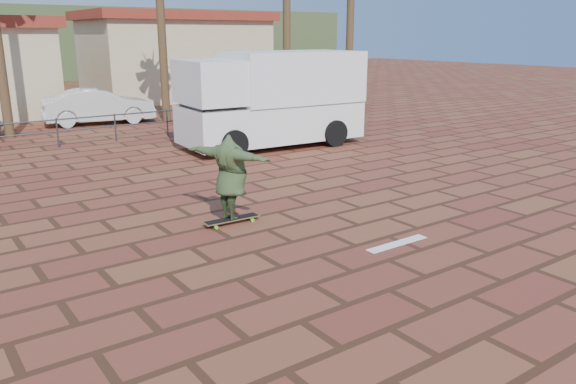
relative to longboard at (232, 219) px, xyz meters
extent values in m
plane|color=brown|center=(1.23, -1.56, -0.10)|extent=(120.00, 120.00, 0.00)
cube|color=white|center=(1.93, -2.76, -0.09)|extent=(1.40, 0.22, 0.01)
cylinder|color=#47494F|center=(-0.77, 10.44, 0.40)|extent=(0.06, 0.06, 1.00)
cylinder|color=#47494F|center=(1.23, 10.44, 0.40)|extent=(0.06, 0.06, 1.00)
cylinder|color=#47494F|center=(3.23, 10.44, 0.40)|extent=(0.06, 0.06, 1.00)
cylinder|color=#47494F|center=(5.23, 10.44, 0.40)|extent=(0.06, 0.06, 1.00)
cylinder|color=#47494F|center=(7.23, 10.44, 0.40)|extent=(0.06, 0.06, 1.00)
cylinder|color=#47494F|center=(9.23, 10.44, 0.40)|extent=(0.06, 0.06, 1.00)
cylinder|color=#47494F|center=(11.23, 10.44, 0.40)|extent=(0.06, 0.06, 1.00)
cylinder|color=#47494F|center=(13.23, 10.44, 0.40)|extent=(0.06, 0.06, 1.00)
cylinder|color=#47494F|center=(1.23, 10.44, 0.85)|extent=(24.00, 0.05, 0.05)
cylinder|color=#47494F|center=(1.23, 10.44, 0.45)|extent=(24.00, 0.05, 0.05)
cylinder|color=brown|center=(4.73, 13.94, 3.15)|extent=(0.36, 0.36, 6.50)
cylinder|color=brown|center=(10.23, 12.44, 3.80)|extent=(0.36, 0.36, 7.80)
cylinder|color=brown|center=(13.23, 11.44, 4.30)|extent=(0.36, 0.36, 8.80)
cube|color=beige|center=(9.23, 22.44, 2.15)|extent=(10.00, 6.00, 4.50)
cube|color=maroon|center=(9.23, 22.44, 4.65)|extent=(10.60, 6.60, 0.50)
cube|color=olive|center=(0.00, 0.00, 0.01)|extent=(1.21, 0.31, 0.02)
cube|color=black|center=(0.00, 0.00, 0.02)|extent=(1.16, 0.28, 0.00)
cube|color=silver|center=(-0.41, 0.02, -0.03)|extent=(0.07, 0.20, 0.03)
cube|color=silver|center=(0.41, -0.02, -0.03)|extent=(0.07, 0.20, 0.03)
cylinder|color=#63D62D|center=(-0.42, -0.10, -0.06)|extent=(0.08, 0.04, 0.08)
cylinder|color=#63D62D|center=(-0.41, 0.14, -0.06)|extent=(0.08, 0.04, 0.08)
cylinder|color=#63D62D|center=(0.41, -0.14, -0.06)|extent=(0.08, 0.04, 0.08)
cylinder|color=#63D62D|center=(0.42, 0.10, -0.06)|extent=(0.08, 0.04, 0.08)
imported|color=#364A28|center=(0.00, 0.00, 0.89)|extent=(1.22, 2.20, 1.73)
cube|color=white|center=(5.33, 6.46, 0.76)|extent=(6.29, 2.91, 1.25)
cube|color=white|center=(6.12, 6.41, 2.23)|extent=(4.71, 2.92, 1.70)
cube|color=white|center=(3.17, 6.61, 2.18)|extent=(1.98, 2.62, 1.36)
cube|color=black|center=(2.44, 6.66, 1.66)|extent=(0.20, 1.93, 0.74)
cylinder|color=black|center=(3.21, 5.41, 0.36)|extent=(0.93, 0.38, 0.91)
cylinder|color=black|center=(3.37, 7.79, 0.36)|extent=(0.93, 0.38, 0.91)
cylinder|color=black|center=(7.06, 5.15, 0.36)|extent=(0.93, 0.38, 0.91)
cylinder|color=black|center=(7.22, 7.53, 0.36)|extent=(0.93, 0.38, 0.91)
imported|color=silver|center=(2.07, 14.94, 0.66)|extent=(4.79, 2.36, 1.51)
cylinder|color=gray|center=(8.54, 10.44, 1.05)|extent=(0.06, 0.06, 2.30)
cube|color=#193FB2|center=(8.54, 10.44, 2.00)|extent=(0.47, 0.17, 0.47)
camera|label=1|loc=(-5.38, -9.49, 3.64)|focal=35.00mm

